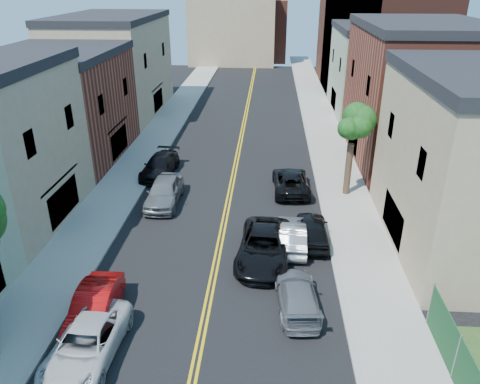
% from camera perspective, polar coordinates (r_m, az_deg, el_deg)
% --- Properties ---
extents(sidewalk_left, '(3.20, 100.00, 0.15)m').
position_cam_1_polar(sidewalk_left, '(42.65, -10.74, 6.07)').
color(sidewalk_left, gray).
rests_on(sidewalk_left, ground).
extents(sidewalk_right, '(3.20, 100.00, 0.15)m').
position_cam_1_polar(sidewalk_right, '(41.69, 10.92, 5.61)').
color(sidewalk_right, gray).
rests_on(sidewalk_right, ground).
extents(curb_left, '(0.30, 100.00, 0.15)m').
position_cam_1_polar(curb_left, '(42.25, -8.43, 6.06)').
color(curb_left, gray).
rests_on(curb_left, ground).
extents(curb_right, '(0.30, 100.00, 0.15)m').
position_cam_1_polar(curb_right, '(41.50, 8.52, 5.70)').
color(curb_right, gray).
rests_on(curb_right, ground).
extents(bldg_left_brick, '(9.00, 12.00, 8.00)m').
position_cam_1_polar(bldg_left_brick, '(39.96, -21.19, 9.44)').
color(bldg_left_brick, brown).
rests_on(bldg_left_brick, ground).
extents(bldg_left_tan_far, '(9.00, 16.00, 9.50)m').
position_cam_1_polar(bldg_left_tan_far, '(52.55, -15.20, 14.46)').
color(bldg_left_tan_far, '#998466').
rests_on(bldg_left_tan_far, ground).
extents(bldg_right_brick, '(9.00, 14.00, 10.00)m').
position_cam_1_polar(bldg_right_brick, '(39.74, 20.74, 10.93)').
color(bldg_right_brick, brown).
rests_on(bldg_right_brick, ground).
extents(bldg_right_palegrn, '(9.00, 12.00, 8.50)m').
position_cam_1_polar(bldg_right_palegrn, '(53.17, 16.58, 13.86)').
color(bldg_right_palegrn, gray).
rests_on(bldg_right_palegrn, ground).
extents(church, '(16.20, 14.20, 22.60)m').
position_cam_1_polar(church, '(67.87, 16.30, 18.67)').
color(church, '#4C2319').
rests_on(church, ground).
extents(backdrop_left, '(14.00, 8.00, 12.00)m').
position_cam_1_polar(backdrop_left, '(81.71, -0.95, 19.61)').
color(backdrop_left, '#998466').
rests_on(backdrop_left, ground).
extents(backdrop_center, '(10.00, 8.00, 10.00)m').
position_cam_1_polar(backdrop_center, '(85.56, 2.11, 19.17)').
color(backdrop_center, brown).
rests_on(backdrop_center, ground).
extents(tree_right_far, '(4.40, 4.40, 8.03)m').
position_cam_1_polar(tree_right_far, '(30.59, 13.87, 9.46)').
color(tree_right_far, '#392A1C').
rests_on(tree_right_far, sidewalk_right).
extents(red_sedan, '(1.70, 4.47, 1.46)m').
position_cam_1_polar(red_sedan, '(21.38, -17.44, -13.25)').
color(red_sedan, '#B90C0C').
rests_on(red_sedan, ground).
extents(white_pickup, '(2.53, 5.13, 1.40)m').
position_cam_1_polar(white_pickup, '(19.73, -18.32, -17.22)').
color(white_pickup, silver).
rests_on(white_pickup, ground).
extents(grey_car_left, '(2.03, 4.99, 1.70)m').
position_cam_1_polar(grey_car_left, '(30.58, -9.27, 0.05)').
color(grey_car_left, slate).
rests_on(grey_car_left, ground).
extents(black_car_left, '(2.48, 5.20, 1.46)m').
position_cam_1_polar(black_car_left, '(35.21, -9.80, 3.21)').
color(black_car_left, black).
rests_on(black_car_left, ground).
extents(grey_car_right, '(2.17, 4.58, 1.29)m').
position_cam_1_polar(grey_car_right, '(21.34, 7.01, -12.46)').
color(grey_car_right, slate).
rests_on(grey_car_right, ground).
extents(black_car_right, '(1.73, 4.30, 1.46)m').
position_cam_1_polar(black_car_right, '(26.27, 8.91, -4.59)').
color(black_car_right, black).
rests_on(black_car_right, ground).
extents(silver_car_right, '(1.55, 4.28, 1.40)m').
position_cam_1_polar(silver_car_right, '(25.65, 6.37, -5.28)').
color(silver_car_right, '#929499').
rests_on(silver_car_right, ground).
extents(dark_car_right_far, '(2.62, 5.24, 1.42)m').
position_cam_1_polar(dark_car_right_far, '(32.24, 6.26, 1.32)').
color(dark_car_right_far, black).
rests_on(dark_car_right_far, ground).
extents(black_suv_lane, '(3.07, 5.90, 1.59)m').
position_cam_1_polar(black_suv_lane, '(24.34, 2.96, -6.69)').
color(black_suv_lane, black).
rests_on(black_suv_lane, ground).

